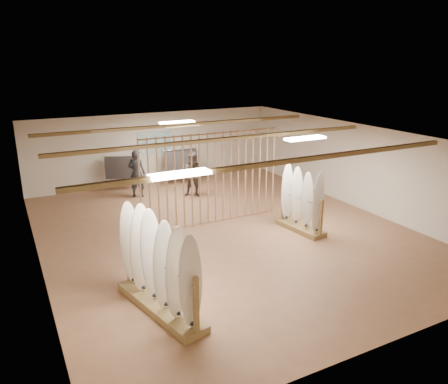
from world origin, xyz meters
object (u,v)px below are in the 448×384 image
rack_left (159,278)px  rack_right (301,209)px  shopper_a (137,170)px  clothing_rack_b (180,161)px  shopper_b (194,172)px  clothing_rack_a (122,168)px

rack_left → rack_right: rack_left is taller
shopper_a → clothing_rack_b: bearing=-123.6°
rack_right → shopper_b: 4.67m
rack_left → clothing_rack_b: bearing=52.5°
rack_right → shopper_a: (-3.29, 5.37, 0.34)m
clothing_rack_b → rack_right: bearing=-71.4°
clothing_rack_a → shopper_a: shopper_a is taller
clothing_rack_a → shopper_a: size_ratio=0.70×
rack_left → shopper_b: size_ratio=1.42×
clothing_rack_a → clothing_rack_b: clothing_rack_b is taller
rack_left → rack_right: 5.52m
rack_left → clothing_rack_a: rack_left is taller
rack_right → clothing_rack_a: size_ratio=1.39×
clothing_rack_b → shopper_b: shopper_b is taller
rack_left → shopper_b: bearing=48.2°
shopper_a → clothing_rack_a: bearing=-38.3°
shopper_b → clothing_rack_a: bearing=168.8°
clothing_rack_b → shopper_b: (-0.17, -1.70, -0.04)m
rack_left → rack_right: (5.09, 2.13, -0.06)m
rack_left → shopper_a: size_ratio=1.33×
clothing_rack_b → shopper_b: bearing=-88.9°
rack_right → clothing_rack_a: rack_right is taller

